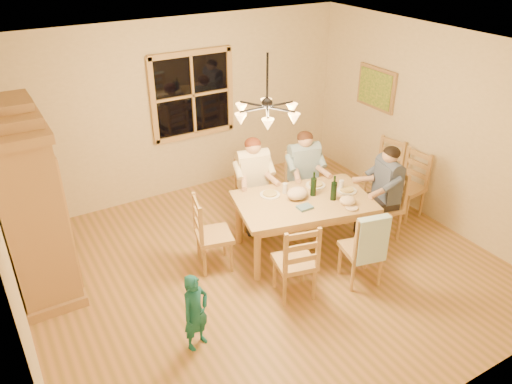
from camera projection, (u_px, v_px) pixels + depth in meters
floor at (265, 268)px, 6.32m from camera, size 5.50×5.50×0.00m
ceiling at (268, 53)px, 5.02m from camera, size 5.50×5.00×0.02m
wall_back at (180, 109)px, 7.56m from camera, size 5.50×0.02×2.70m
wall_left at (4, 242)px, 4.45m from camera, size 0.02×5.00×2.70m
wall_right at (436, 128)px, 6.89m from camera, size 0.02×5.00×2.70m
window at (193, 95)px, 7.53m from camera, size 1.30×0.06×1.30m
painting at (376, 88)px, 7.67m from camera, size 0.06×0.78×0.64m
chandelier at (267, 111)px, 5.32m from camera, size 0.77×0.68×0.71m
armoire at (30, 206)px, 5.58m from camera, size 0.66×1.40×2.30m
dining_table at (303, 207)px, 6.36m from camera, size 1.89×1.39×0.76m
chair_far_left at (253, 206)px, 7.09m from camera, size 0.52×0.51×0.99m
chair_far_right at (302, 198)px, 7.29m from camera, size 0.52×0.51×0.99m
chair_near_left at (294, 272)px, 5.75m from camera, size 0.52×0.51×0.99m
chair_near_right at (360, 259)px, 5.98m from camera, size 0.52×0.51×0.99m
chair_end_left at (215, 246)px, 6.22m from camera, size 0.51×0.52×0.99m
chair_end_right at (382, 216)px, 6.85m from camera, size 0.51×0.52×0.99m
adult_woman at (253, 172)px, 6.83m from camera, size 0.46×0.49×0.87m
adult_plaid_man at (304, 165)px, 7.03m from camera, size 0.46×0.49×0.87m
adult_slate_man at (387, 181)px, 6.59m from camera, size 0.49×0.46×0.87m
towel at (372, 240)px, 5.63m from camera, size 0.39×0.18×0.58m
wine_bottle_a at (314, 184)px, 6.34m from camera, size 0.08×0.08×0.33m
wine_bottle_b at (334, 188)px, 6.24m from camera, size 0.08×0.08×0.33m
plate_woman at (270, 195)px, 6.41m from camera, size 0.26×0.26×0.02m
plate_plaid at (316, 185)px, 6.64m from camera, size 0.26×0.26×0.02m
plate_slate at (347, 191)px, 6.51m from camera, size 0.26×0.26×0.02m
wine_glass_a at (285, 188)px, 6.43m from camera, size 0.06×0.06×0.14m
wine_glass_b at (341, 185)px, 6.51m from camera, size 0.06×0.06×0.14m
cap at (348, 201)px, 6.18m from camera, size 0.20×0.20×0.11m
napkin at (305, 207)px, 6.12m from camera, size 0.21×0.18×0.03m
cloth_bundle at (297, 193)px, 6.30m from camera, size 0.28×0.22×0.15m
child at (196, 312)px, 4.97m from camera, size 0.37×0.30×0.87m
chair_spare_front at (405, 197)px, 7.32m from camera, size 0.47×0.49×0.99m
chair_spare_back at (381, 183)px, 7.70m from camera, size 0.51×0.53×0.99m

